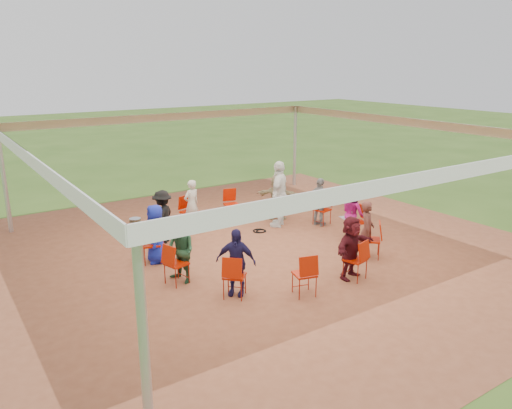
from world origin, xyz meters
TOP-DOWN VIEW (x-y plane):
  - ground at (0.00, 0.00)m, footprint 80.00×80.00m
  - dirt_patch at (0.00, 0.00)m, footprint 13.00×13.00m
  - tent at (0.00, 0.00)m, footprint 10.33×10.33m
  - chair_0 at (2.61, -0.73)m, footprint 0.54×0.52m
  - chair_1 at (2.62, 0.68)m, footprint 0.53×0.52m
  - chair_2 at (1.93, 1.90)m, footprint 0.61×0.61m
  - chair_3 at (0.73, 2.61)m, footprint 0.52×0.54m
  - chair_4 at (-0.68, 2.62)m, footprint 0.52×0.53m
  - chair_5 at (-1.90, 1.93)m, footprint 0.61×0.61m
  - chair_6 at (-2.61, 0.73)m, footprint 0.54×0.52m
  - chair_7 at (-2.62, -0.68)m, footprint 0.53×0.52m
  - chair_8 at (-1.93, -1.90)m, footprint 0.61×0.61m
  - chair_9 at (-0.73, -2.61)m, footprint 0.52×0.54m
  - chair_10 at (0.68, -2.62)m, footprint 0.52×0.53m
  - chair_11 at (1.90, -1.93)m, footprint 0.61×0.61m
  - person_seated_0 at (2.49, -0.69)m, footprint 0.56×0.76m
  - person_seated_1 at (2.51, 0.65)m, footprint 0.61×0.90m
  - person_seated_2 at (1.85, 1.81)m, footprint 1.25×1.26m
  - person_seated_3 at (-0.65, 2.51)m, footprint 0.58×0.45m
  - person_seated_4 at (-1.81, 1.85)m, footprint 0.96×0.95m
  - person_seated_5 at (-2.49, 0.69)m, footprint 0.55×0.76m
  - person_seated_6 at (-2.51, -0.65)m, footprint 0.55×0.75m
  - person_seated_7 at (-1.85, -1.81)m, footprint 0.87×0.88m
  - person_seated_8 at (0.65, -2.51)m, footprint 1.37×0.79m
  - person_seated_9 at (1.81, -1.85)m, footprint 0.60×0.60m
  - standing_person at (1.52, 1.28)m, footprint 1.23×1.13m
  - cable_coil at (0.76, 1.15)m, footprint 0.37×0.37m
  - laptop at (2.34, -0.65)m, footprint 0.34×0.39m

SIDE VIEW (x-z plane):
  - ground at x=0.00m, z-range 0.00..0.00m
  - dirt_patch at x=0.00m, z-range 0.01..0.01m
  - cable_coil at x=0.76m, z-range 0.01..0.04m
  - chair_0 at x=2.61m, z-range 0.00..0.90m
  - chair_1 at x=2.62m, z-range 0.00..0.90m
  - chair_2 at x=1.93m, z-range 0.00..0.90m
  - chair_3 at x=0.73m, z-range 0.00..0.90m
  - chair_4 at x=-0.68m, z-range 0.00..0.90m
  - chair_5 at x=-1.90m, z-range 0.00..0.90m
  - chair_6 at x=-2.61m, z-range 0.00..0.90m
  - chair_7 at x=-2.62m, z-range 0.00..0.90m
  - chair_8 at x=-1.93m, z-range 0.00..0.90m
  - chair_9 at x=-0.73m, z-range 0.00..0.90m
  - chair_10 at x=0.68m, z-range 0.00..0.90m
  - chair_11 at x=1.90m, z-range 0.00..0.90m
  - laptop at x=2.34m, z-range 0.55..0.77m
  - person_seated_0 at x=2.49m, z-range 0.01..1.40m
  - person_seated_1 at x=2.51m, z-range 0.01..1.40m
  - person_seated_2 at x=1.85m, z-range 0.01..1.40m
  - person_seated_3 at x=-0.65m, z-range 0.01..1.40m
  - person_seated_4 at x=-1.81m, z-range 0.01..1.40m
  - person_seated_5 at x=-2.49m, z-range 0.01..1.40m
  - person_seated_6 at x=-2.51m, z-range 0.01..1.40m
  - person_seated_7 at x=-1.85m, z-range 0.01..1.40m
  - person_seated_8 at x=0.65m, z-range 0.01..1.40m
  - person_seated_9 at x=1.81m, z-range 0.01..1.40m
  - standing_person at x=1.52m, z-range 0.01..1.91m
  - tent at x=0.00m, z-range 0.87..3.87m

